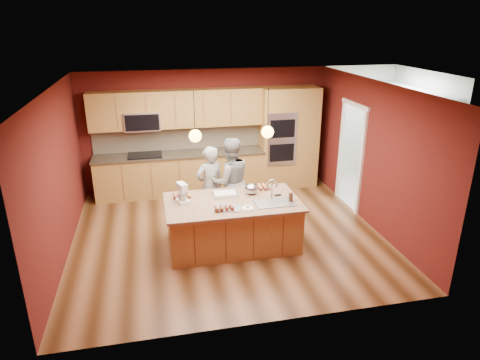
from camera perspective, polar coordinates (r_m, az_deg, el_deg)
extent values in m
plane|color=#3F230F|center=(7.93, -1.70, -7.25)|extent=(5.50, 5.50, 0.00)
plane|color=silver|center=(7.07, -1.93, 12.45)|extent=(5.50, 5.50, 0.00)
plane|color=#4F1310|center=(9.76, -4.48, 6.64)|extent=(5.50, 0.00, 5.50)
plane|color=#4F1310|center=(5.14, 3.29, -6.75)|extent=(5.50, 0.00, 5.50)
plane|color=#4F1310|center=(7.44, -23.13, 0.44)|extent=(0.00, 5.00, 5.00)
plane|color=#4F1310|center=(8.31, 17.23, 3.23)|extent=(0.00, 5.00, 5.00)
cube|color=#96612A|center=(9.68, -7.90, 0.80)|extent=(3.70, 0.60, 0.90)
cube|color=#322B20|center=(9.52, -8.04, 3.41)|extent=(3.74, 0.64, 0.04)
cube|color=beige|center=(9.72, -8.27, 5.63)|extent=(3.70, 0.03, 0.56)
cube|color=#96612A|center=(9.40, -8.40, 9.38)|extent=(3.70, 0.36, 0.80)
cube|color=black|center=(9.48, -12.56, 3.24)|extent=(0.72, 0.52, 0.03)
cube|color=silver|center=(9.41, -12.92, 7.72)|extent=(0.76, 0.40, 0.40)
cube|color=#96612A|center=(9.86, 5.08, 5.57)|extent=(0.80, 0.60, 2.30)
cube|color=silver|center=(9.57, 5.61, 5.40)|extent=(0.66, 0.04, 1.20)
cube|color=#96612A|center=(10.07, 8.64, 5.73)|extent=(0.50, 0.60, 2.30)
plane|color=beige|center=(10.16, 17.68, -1.76)|extent=(2.60, 2.60, 0.00)
plane|color=silver|center=(10.23, 22.93, 5.71)|extent=(0.00, 2.70, 2.70)
cube|color=white|center=(9.99, 22.45, 9.00)|extent=(0.35, 2.40, 0.75)
cylinder|color=black|center=(6.66, -6.10, 8.77)|extent=(0.01, 0.01, 0.70)
sphere|color=#FFB54C|center=(6.75, -5.99, 5.87)|extent=(0.20, 0.20, 0.20)
cylinder|color=black|center=(6.88, 3.77, 9.23)|extent=(0.01, 0.01, 0.70)
sphere|color=#FFB54C|center=(6.96, 3.70, 6.41)|extent=(0.20, 0.20, 0.20)
cube|color=#96612A|center=(7.40, -0.99, -5.94)|extent=(2.16, 1.17, 0.79)
cube|color=tan|center=(7.22, -1.01, -2.99)|extent=(2.26, 1.27, 0.04)
cube|color=silver|center=(7.20, 4.65, -3.67)|extent=(0.65, 0.38, 0.18)
imported|color=black|center=(8.00, -4.03, -0.87)|extent=(0.65, 0.52, 1.56)
imported|color=gray|center=(8.04, -1.34, -0.21)|extent=(0.90, 0.74, 1.69)
cube|color=white|center=(7.21, -7.64, -2.81)|extent=(0.25, 0.28, 0.05)
cube|color=white|center=(7.25, -7.76, -1.47)|extent=(0.11, 0.10, 0.23)
cube|color=white|center=(7.12, -7.75, -0.77)|extent=(0.19, 0.26, 0.09)
cylinder|color=#ABAEB2|center=(7.15, -7.64, -2.46)|extent=(0.13, 0.13, 0.13)
cube|color=silver|center=(7.46, -1.99, -1.91)|extent=(0.43, 0.32, 0.03)
cube|color=silver|center=(7.45, -1.99, -1.77)|extent=(0.38, 0.27, 0.02)
cube|color=silver|center=(6.95, -1.69, -3.71)|extent=(0.50, 0.41, 0.02)
ellipsoid|color=#ABAEB2|center=(7.47, 1.51, -1.19)|extent=(0.23, 0.23, 0.20)
cylinder|color=white|center=(6.94, 1.03, -3.77)|extent=(0.19, 0.19, 0.01)
cylinder|color=#3A2114|center=(7.24, 6.78, -2.28)|extent=(0.07, 0.07, 0.15)
cube|color=black|center=(7.47, 5.07, -2.01)|extent=(0.13, 0.09, 0.01)
cube|color=white|center=(10.05, 21.50, 0.70)|extent=(0.81, 0.83, 1.04)
cube|color=white|center=(10.51, 19.65, 2.01)|extent=(0.85, 0.87, 1.12)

